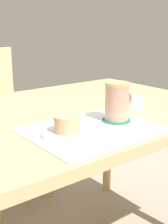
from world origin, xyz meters
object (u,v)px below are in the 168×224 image
(dining_table, at_px, (66,128))
(coffee_mug, at_px, (117,101))
(pastry, at_px, (67,124))
(pastry_plate, at_px, (67,134))
(sugar_bowl, at_px, (134,103))

(dining_table, relative_size, coffee_mug, 9.69)
(pastry, relative_size, coffee_mug, 0.60)
(dining_table, xyz_separation_m, pastry_plate, (-0.16, -0.24, 0.08))
(pastry_plate, relative_size, pastry, 1.93)
(pastry_plate, xyz_separation_m, pastry, (0.00, 0.00, 0.03))
(sugar_bowl, bearing_deg, pastry_plate, -166.31)
(dining_table, height_order, pastry_plate, pastry_plate)
(coffee_mug, bearing_deg, dining_table, 103.26)
(pastry_plate, relative_size, coffee_mug, 1.17)
(coffee_mug, bearing_deg, pastry_plate, -175.58)
(pastry, bearing_deg, sugar_bowl, 13.69)
(pastry_plate, distance_m, coffee_mug, 0.23)
(dining_table, height_order, pastry, pastry)
(coffee_mug, bearing_deg, sugar_bowl, 24.99)
(dining_table, relative_size, sugar_bowl, 17.61)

